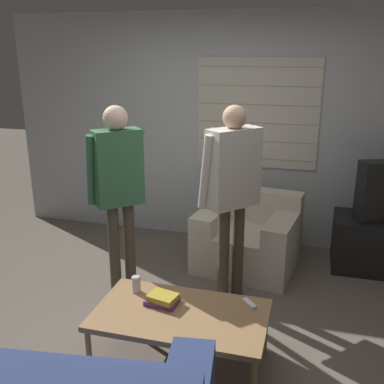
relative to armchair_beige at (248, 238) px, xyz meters
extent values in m
plane|color=#665B51|center=(-0.38, -1.33, -0.31)|extent=(16.00, 16.00, 0.00)
cube|color=#ADB2B7|center=(-0.38, 0.70, 0.97)|extent=(5.20, 0.06, 2.55)
cube|color=beige|center=(-0.05, 0.66, 1.18)|extent=(1.31, 0.02, 1.18)
cube|color=gray|center=(-0.05, 0.64, 0.69)|extent=(1.29, 0.00, 0.01)
cube|color=gray|center=(-0.05, 0.64, 0.88)|extent=(1.29, 0.00, 0.01)
cube|color=gray|center=(-0.05, 0.64, 1.08)|extent=(1.29, 0.00, 0.01)
cube|color=gray|center=(-0.05, 0.64, 1.27)|extent=(1.29, 0.00, 0.01)
cube|color=gray|center=(-0.05, 0.64, 1.47)|extent=(1.29, 0.00, 0.01)
cube|color=gray|center=(-0.05, 0.64, 1.67)|extent=(1.29, 0.00, 0.01)
cube|color=beige|center=(-0.01, -0.04, -0.10)|extent=(1.06, 0.93, 0.41)
cube|color=beige|center=(0.04, 0.25, 0.28)|extent=(0.97, 0.34, 0.34)
cube|color=beige|center=(0.35, -0.10, 0.20)|extent=(0.35, 0.83, 0.19)
cube|color=beige|center=(-0.36, 0.01, 0.20)|extent=(0.35, 0.83, 0.19)
cube|color=#9E754C|center=(-0.22, -1.67, 0.10)|extent=(1.18, 0.68, 0.04)
cylinder|color=#9E754C|center=(-0.77, -1.37, -0.12)|extent=(0.04, 0.04, 0.39)
cylinder|color=#9E754C|center=(0.34, -1.37, -0.12)|extent=(0.04, 0.04, 0.39)
cylinder|color=#9E754C|center=(-0.77, -1.97, -0.12)|extent=(0.04, 0.04, 0.39)
cube|color=black|center=(1.33, 0.27, -0.04)|extent=(0.99, 0.53, 0.55)
cylinder|color=#4C4233|center=(-1.07, -0.89, 0.12)|extent=(0.10, 0.10, 0.87)
cylinder|color=#4C4233|center=(-0.97, -0.79, 0.12)|extent=(0.10, 0.10, 0.87)
cube|color=#336642|center=(-1.02, -0.84, 0.88)|extent=(0.43, 0.42, 0.65)
sphere|color=beige|center=(-1.02, -0.84, 1.30)|extent=(0.21, 0.21, 0.21)
cylinder|color=#336642|center=(-1.21, -0.96, 0.87)|extent=(0.16, 0.17, 0.62)
cylinder|color=#336642|center=(-1.03, -0.50, 1.00)|extent=(0.43, 0.45, 0.40)
cube|color=white|center=(-1.21, -0.31, 0.83)|extent=(0.09, 0.09, 0.12)
cylinder|color=#4C4233|center=(-0.11, -0.74, 0.13)|extent=(0.10, 0.10, 0.88)
cylinder|color=#4C4233|center=(0.00, -0.62, 0.13)|extent=(0.10, 0.10, 0.88)
cube|color=beige|center=(-0.06, -0.68, 0.90)|extent=(0.45, 0.47, 0.66)
sphere|color=tan|center=(-0.06, -0.68, 1.32)|extent=(0.20, 0.20, 0.20)
cylinder|color=beige|center=(-0.25, -0.83, 0.89)|extent=(0.17, 0.16, 0.63)
cylinder|color=beige|center=(-0.13, -0.29, 1.14)|extent=(0.52, 0.46, 0.20)
cube|color=white|center=(-0.36, -0.09, 1.07)|extent=(0.07, 0.06, 0.13)
cube|color=#75387F|center=(-0.38, -1.59, 0.14)|extent=(0.23, 0.18, 0.04)
cube|color=gold|center=(-0.37, -1.60, 0.17)|extent=(0.22, 0.19, 0.04)
cylinder|color=silver|center=(-0.61, -1.49, 0.18)|extent=(0.07, 0.07, 0.12)
cylinder|color=silver|center=(-0.61, -1.49, 0.24)|extent=(0.06, 0.06, 0.00)
cube|color=white|center=(0.22, -1.45, 0.13)|extent=(0.12, 0.12, 0.02)
camera|label=1|loc=(0.57, -4.23, 1.83)|focal=42.00mm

